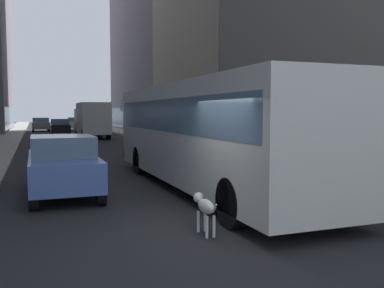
{
  "coord_description": "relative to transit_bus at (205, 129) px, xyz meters",
  "views": [
    {
      "loc": [
        -3.5,
        -7.46,
        2.26
      ],
      "look_at": [
        0.48,
        3.15,
        1.4
      ],
      "focal_mm": 39.4,
      "sensor_mm": 36.0,
      "label": 1
    }
  ],
  "objects": [
    {
      "name": "ground_plane",
      "position": [
        -1.2,
        31.03,
        -1.78
      ],
      "size": [
        120.0,
        120.0,
        0.0
      ],
      "primitive_type": "plane",
      "color": "#232326"
    },
    {
      "name": "sidewalk_left",
      "position": [
        -6.9,
        31.03,
        -1.7
      ],
      "size": [
        2.4,
        110.0,
        0.15
      ],
      "primitive_type": "cube",
      "color": "#9E9991",
      "rests_on": "ground"
    },
    {
      "name": "sidewalk_right",
      "position": [
        4.5,
        31.03,
        -1.7
      ],
      "size": [
        2.4,
        110.0,
        0.15
      ],
      "primitive_type": "cube",
      "color": "#9E9991",
      "rests_on": "ground"
    },
    {
      "name": "transit_bus",
      "position": [
        0.0,
        0.0,
        0.0
      ],
      "size": [
        2.78,
        11.53,
        3.05
      ],
      "color": "silver",
      "rests_on": "ground"
    },
    {
      "name": "car_blue_hatchback",
      "position": [
        -4.0,
        0.64,
        -0.95
      ],
      "size": [
        1.75,
        4.66,
        1.62
      ],
      "color": "#4C6BB7",
      "rests_on": "ground"
    },
    {
      "name": "car_black_suv",
      "position": [
        -2.4,
        30.95,
        -0.96
      ],
      "size": [
        1.72,
        4.0,
        1.62
      ],
      "color": "black",
      "rests_on": "ground"
    },
    {
      "name": "car_white_van",
      "position": [
        0.0,
        42.18,
        -0.95
      ],
      "size": [
        1.89,
        4.14,
        1.62
      ],
      "color": "silver",
      "rests_on": "ground"
    },
    {
      "name": "car_yellow_taxi",
      "position": [
        1.6,
        36.01,
        -0.95
      ],
      "size": [
        1.8,
        4.69,
        1.62
      ],
      "color": "yellow",
      "rests_on": "ground"
    },
    {
      "name": "car_grey_wagon",
      "position": [
        -4.0,
        40.99,
        -0.95
      ],
      "size": [
        1.93,
        4.78,
        1.62
      ],
      "color": "slate",
      "rests_on": "ground"
    },
    {
      "name": "box_truck",
      "position": [
        0.0,
        26.05,
        -0.11
      ],
      "size": [
        2.3,
        7.5,
        3.05
      ],
      "color": "silver",
      "rests_on": "ground"
    },
    {
      "name": "dalmatian_dog",
      "position": [
        -1.78,
        -4.32,
        -1.26
      ],
      "size": [
        0.22,
        0.96,
        0.72
      ],
      "color": "white",
      "rests_on": "ground"
    },
    {
      "name": "pedestrian_with_handbag",
      "position": [
        5.08,
        -0.65,
        -0.76
      ],
      "size": [
        0.45,
        0.34,
        1.69
      ],
      "color": "#1E1E2D",
      "rests_on": "sidewalk_right"
    }
  ]
}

